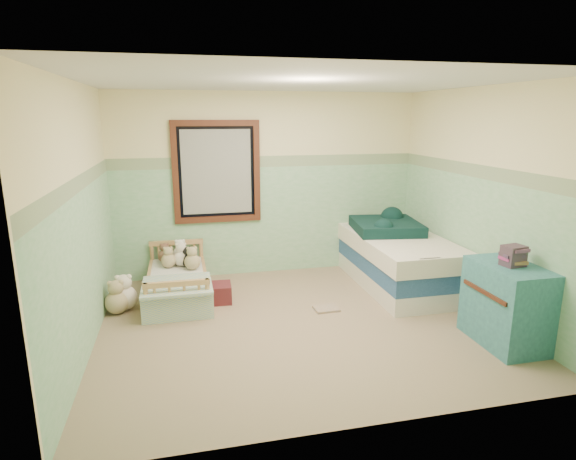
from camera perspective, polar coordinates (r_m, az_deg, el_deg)
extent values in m
cube|color=brown|center=(5.18, 1.42, -11.29)|extent=(4.20, 3.60, 0.02)
cube|color=silver|center=(4.71, 1.60, 17.72)|extent=(4.20, 3.60, 0.02)
cube|color=beige|center=(6.52, -2.45, 5.49)|extent=(4.20, 0.04, 2.50)
cube|color=beige|center=(3.13, 9.74, -3.75)|extent=(4.20, 0.04, 2.50)
cube|color=beige|center=(4.73, -23.94, 1.20)|extent=(0.04, 3.60, 2.50)
cube|color=beige|center=(5.68, 22.51, 3.24)|extent=(0.04, 3.60, 2.50)
cube|color=#74B580|center=(6.60, -2.38, 1.17)|extent=(4.20, 0.01, 1.50)
cube|color=slate|center=(6.47, -2.45, 8.32)|extent=(4.20, 0.01, 0.15)
cube|color=#3B1F15|center=(6.37, -8.65, 6.96)|extent=(1.16, 0.06, 1.36)
cube|color=#B6B6B1|center=(6.38, -8.66, 6.97)|extent=(0.92, 0.01, 1.12)
cube|color=#B18041|center=(5.98, -13.21, -7.13)|extent=(0.71, 1.42, 0.18)
cube|color=silver|center=(5.93, -13.28, -5.76)|extent=(0.65, 1.36, 0.12)
cube|color=#749DD0|center=(5.48, -13.33, -6.53)|extent=(0.77, 0.71, 0.03)
sphere|color=brown|center=(6.36, -14.71, -3.08)|extent=(0.18, 0.18, 0.18)
sphere|color=white|center=(6.35, -12.91, -2.88)|extent=(0.20, 0.20, 0.20)
sphere|color=tan|center=(6.15, -14.30, -3.61)|extent=(0.19, 0.19, 0.19)
sphere|color=black|center=(6.15, -12.15, -3.55)|extent=(0.17, 0.17, 0.17)
sphere|color=white|center=(5.77, -19.22, -7.78)|extent=(0.29, 0.29, 0.29)
sphere|color=tan|center=(5.69, -20.07, -8.24)|extent=(0.26, 0.26, 0.26)
cube|color=white|center=(6.41, 13.07, -5.52)|extent=(0.99, 1.98, 0.22)
cube|color=navy|center=(6.34, 13.18, -3.64)|extent=(0.99, 1.98, 0.22)
cube|color=white|center=(6.28, 13.28, -1.72)|extent=(1.03, 2.02, 0.22)
cube|color=black|center=(6.48, 11.82, 0.47)|extent=(0.96, 1.00, 0.14)
cube|color=#2B5C6D|center=(5.07, 24.98, -8.20)|extent=(0.50, 0.80, 0.80)
cube|color=brown|center=(4.90, 25.69, -2.83)|extent=(0.22, 0.18, 0.20)
cube|color=maroon|center=(5.75, -8.68, -7.58)|extent=(0.37, 0.33, 0.22)
cube|color=orange|center=(5.51, 4.68, -9.50)|extent=(0.29, 0.22, 0.03)
sphere|color=white|center=(6.17, -12.80, -3.34)|extent=(0.21, 0.21, 0.21)
sphere|color=tan|center=(6.00, -11.53, -3.80)|extent=(0.20, 0.20, 0.20)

